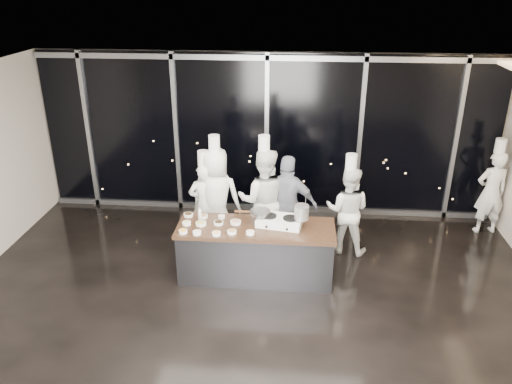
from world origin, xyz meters
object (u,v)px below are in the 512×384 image
at_px(stock_pot, 302,212).
at_px(chef_right, 347,210).
at_px(chef_far_left, 205,204).
at_px(chef_side, 491,191).
at_px(chef_left, 216,197).
at_px(frying_pan, 260,212).
at_px(chef_center, 264,200).
at_px(demo_counter, 256,252).
at_px(stove, 280,221).
at_px(guest, 288,205).

relative_size(stock_pot, chef_right, 0.12).
bearing_deg(chef_right, chef_far_left, 12.55).
bearing_deg(chef_side, chef_left, 0.55).
bearing_deg(frying_pan, chef_center, 98.89).
distance_m(demo_counter, stove, 0.64).
xyz_separation_m(demo_counter, guest, (0.47, 0.90, 0.43)).
bearing_deg(chef_right, stove, 50.09).
bearing_deg(guest, stock_pot, 116.65).
distance_m(chef_left, chef_side, 5.07).
distance_m(frying_pan, chef_center, 0.78).
relative_size(stove, guest, 0.43).
bearing_deg(frying_pan, stock_pot, -0.31).
height_order(stove, chef_side, chef_side).
bearing_deg(chef_right, demo_counter, 45.73).
relative_size(demo_counter, stove, 3.26).
xyz_separation_m(stove, chef_far_left, (-1.35, 0.88, -0.17)).
height_order(stock_pot, chef_right, chef_right).
distance_m(frying_pan, chef_right, 1.68).
bearing_deg(chef_left, chef_center, -177.67).
distance_m(demo_counter, stock_pot, 0.99).
relative_size(stock_pot, chef_far_left, 0.13).
distance_m(chef_left, guest, 1.26).
bearing_deg(chef_left, chef_side, -162.64).
bearing_deg(chef_right, chef_side, -147.57).
relative_size(stove, chef_far_left, 0.42).
relative_size(demo_counter, chef_side, 1.34).
xyz_separation_m(chef_center, guest, (0.42, -0.04, -0.06)).
bearing_deg(stock_pot, chef_center, 126.12).
height_order(frying_pan, chef_left, chef_left).
height_order(stove, frying_pan, frying_pan).
bearing_deg(guest, chef_center, 5.95).
distance_m(guest, chef_right, 1.03).
distance_m(stove, chef_right, 1.43).
bearing_deg(stove, chef_side, 34.86).
distance_m(demo_counter, chef_far_left, 1.43).
height_order(chef_left, chef_right, chef_left).
distance_m(frying_pan, chef_far_left, 1.33).
bearing_deg(chef_center, chef_right, 179.48).
bearing_deg(guest, chef_left, 6.43).
relative_size(frying_pan, chef_center, 0.28).
height_order(chef_center, chef_right, chef_center).
relative_size(stove, chef_center, 0.36).
height_order(stove, chef_center, chef_center).
bearing_deg(chef_left, frying_pan, 141.87).
xyz_separation_m(stove, frying_pan, (-0.32, 0.07, 0.10)).
height_order(demo_counter, chef_left, chef_left).
relative_size(stock_pot, guest, 0.13).
bearing_deg(stove, chef_right, 46.69).
xyz_separation_m(chef_center, chef_side, (4.15, 0.97, -0.11)).
xyz_separation_m(chef_left, chef_center, (0.84, -0.07, 0.02)).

